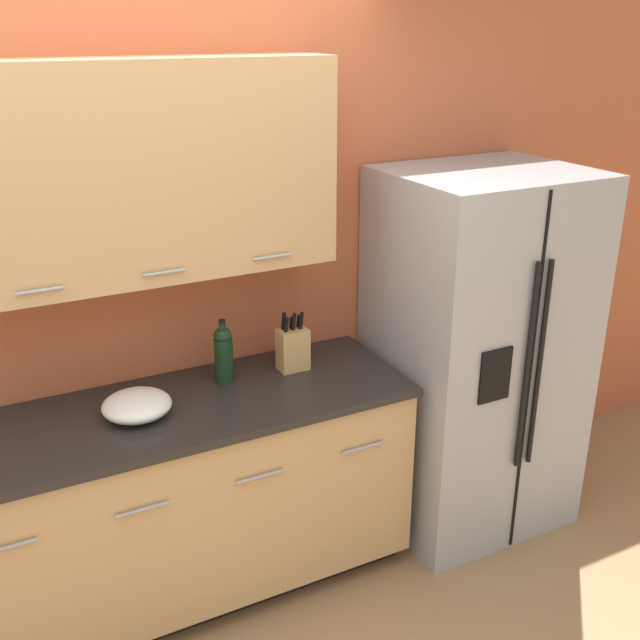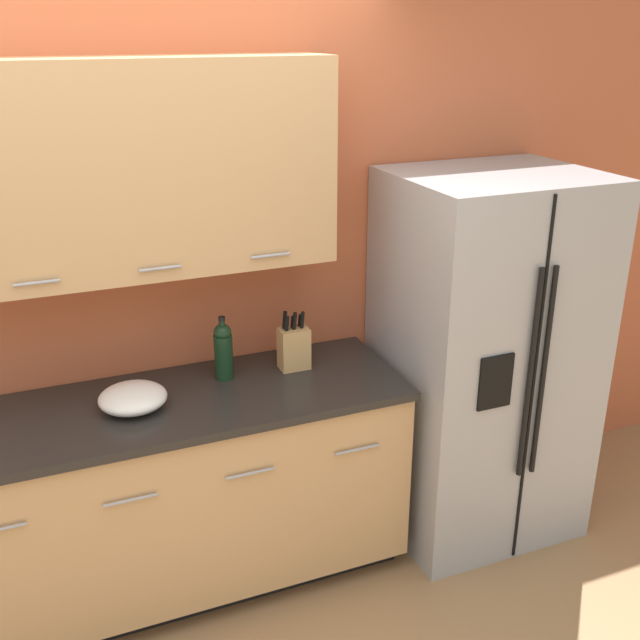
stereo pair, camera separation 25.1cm
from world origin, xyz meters
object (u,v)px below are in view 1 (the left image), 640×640
Objects in this scene: knife_block at (293,348)px; wine_bottle at (224,353)px; refrigerator at (475,353)px; mixing_bowl at (137,405)px.

knife_block is 0.31m from wine_bottle.
refrigerator is at bearing -8.33° from wine_bottle.
mixing_bowl is (-1.61, 0.05, 0.09)m from refrigerator.
wine_bottle reaches higher than mixing_bowl.
wine_bottle is (-0.31, 0.02, 0.03)m from knife_block.
refrigerator is at bearing -9.85° from knife_block.
refrigerator is 6.49× the size of mixing_bowl.
knife_block is (-0.89, 0.15, 0.15)m from refrigerator.
mixing_bowl is (-0.72, -0.11, -0.05)m from knife_block.
refrigerator reaches higher than knife_block.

